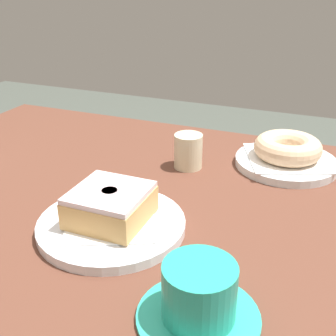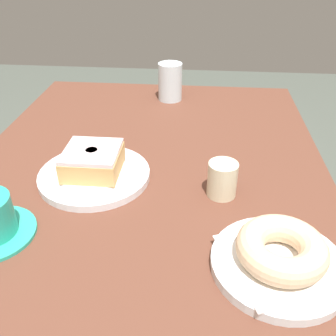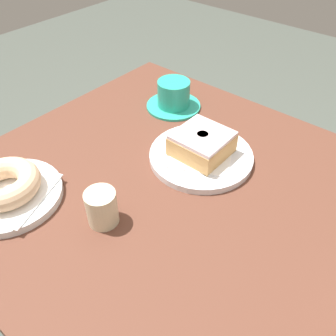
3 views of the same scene
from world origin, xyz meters
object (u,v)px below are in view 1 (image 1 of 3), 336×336
at_px(plate_sugar_ring, 286,162).
at_px(donut_glazed_square, 110,205).
at_px(plate_glazed_square, 112,225).
at_px(donut_sugar_ring, 288,148).
at_px(sugar_jar, 188,151).
at_px(coffee_cup, 199,296).

height_order(plate_sugar_ring, donut_glazed_square, donut_glazed_square).
bearing_deg(plate_sugar_ring, plate_glazed_square, -122.35).
distance_m(plate_sugar_ring, plate_glazed_square, 0.38).
bearing_deg(plate_glazed_square, donut_glazed_square, 90.00).
distance_m(plate_sugar_ring, donut_glazed_square, 0.38).
distance_m(donut_sugar_ring, plate_glazed_square, 0.38).
bearing_deg(sugar_jar, donut_glazed_square, -97.00).
xyz_separation_m(donut_sugar_ring, plate_glazed_square, (-0.20, -0.32, -0.03)).
bearing_deg(donut_glazed_square, donut_sugar_ring, 57.65).
height_order(coffee_cup, sugar_jar, coffee_cup).
distance_m(plate_glazed_square, sugar_jar, 0.24).
height_order(donut_glazed_square, coffee_cup, coffee_cup).
relative_size(donut_sugar_ring, coffee_cup, 0.94).
height_order(donut_sugar_ring, sugar_jar, sugar_jar).
bearing_deg(sugar_jar, plate_glazed_square, -97.00).
xyz_separation_m(plate_glazed_square, sugar_jar, (0.03, 0.24, 0.03)).
bearing_deg(plate_sugar_ring, coffee_cup, -93.82).
bearing_deg(donut_sugar_ring, coffee_cup, -93.82).
xyz_separation_m(donut_glazed_square, sugar_jar, (0.03, 0.24, -0.01)).
relative_size(donut_sugar_ring, donut_glazed_square, 1.22).
height_order(donut_glazed_square, sugar_jar, sugar_jar).
bearing_deg(sugar_jar, plate_sugar_ring, 23.68).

